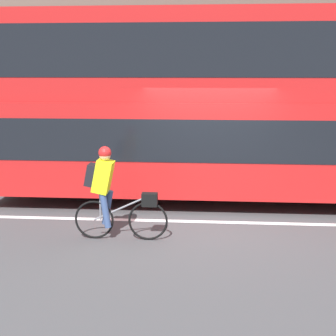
{
  "coord_description": "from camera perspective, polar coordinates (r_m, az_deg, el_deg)",
  "views": [
    {
      "loc": [
        -0.11,
        -8.52,
        2.84
      ],
      "look_at": [
        -0.77,
        0.15,
        1.0
      ],
      "focal_mm": 50.0,
      "sensor_mm": 36.0,
      "label": 1
    }
  ],
  "objects": [
    {
      "name": "building_facade",
      "position": [
        14.59,
        4.95,
        15.2
      ],
      "size": [
        60.0,
        0.3,
        7.37
      ],
      "color": "brown",
      "rests_on": "ground_plane"
    },
    {
      "name": "ground_plane",
      "position": [
        8.98,
        4.85,
        -6.54
      ],
      "size": [
        80.0,
        80.0,
        0.0
      ],
      "primitive_type": "plane",
      "color": "#424244"
    },
    {
      "name": "bus",
      "position": [
        10.19,
        8.1,
        8.29
      ],
      "size": [
        10.37,
        2.59,
        3.99
      ],
      "color": "black",
      "rests_on": "ground_plane"
    },
    {
      "name": "sidewalk_curb",
      "position": [
        13.63,
        4.72,
        0.12
      ],
      "size": [
        60.0,
        2.14,
        0.12
      ],
      "color": "gray",
      "rests_on": "ground_plane"
    },
    {
      "name": "road_center_line",
      "position": [
        8.97,
        4.85,
        -6.54
      ],
      "size": [
        50.0,
        0.14,
        0.01
      ],
      "primitive_type": "cube",
      "color": "silver",
      "rests_on": "ground_plane"
    },
    {
      "name": "cyclist_on_bike",
      "position": [
        7.88,
        -7.05,
        -2.66
      ],
      "size": [
        1.59,
        0.32,
        1.6
      ],
      "color": "black",
      "rests_on": "ground_plane"
    }
  ]
}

